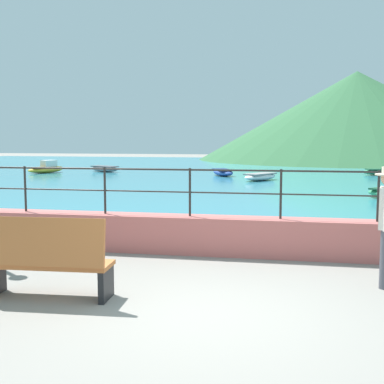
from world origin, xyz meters
The scene contains 11 objects.
ground_plane centered at (0.00, 0.00, 0.00)m, with size 120.00×120.00×0.00m, color gray.
promenade_wall centered at (0.00, 3.20, 0.35)m, with size 20.00×0.56×0.70m, color #BC605B.
railing centered at (0.00, 3.20, 1.32)m, with size 18.44×0.04×0.90m.
lake_water centered at (0.00, 25.84, 0.03)m, with size 64.00×44.32×0.06m, color teal.
hill_main centered at (7.32, 45.35, 4.29)m, with size 30.70×30.70×8.57m, color #33663D.
bench_main centered at (-2.19, 0.14, 0.56)m, with size 1.73×0.65×1.13m.
boat_1 centered at (-0.39, 19.11, 0.26)m, with size 1.98×2.43×0.36m.
boat_2 centered at (6.26, 23.99, 0.26)m, with size 2.42×1.27×1.66m.
boat_3 centered at (-13.45, 22.17, 0.33)m, with size 1.95×2.44×0.76m.
boat_4 centered at (-2.62, 21.89, 0.26)m, with size 1.77×2.47×0.36m.
boat_5 centered at (-10.33, 23.82, 0.26)m, with size 2.45×1.91×0.36m.
Camera 1 is at (0.95, -5.91, 2.16)m, focal length 46.88 mm.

